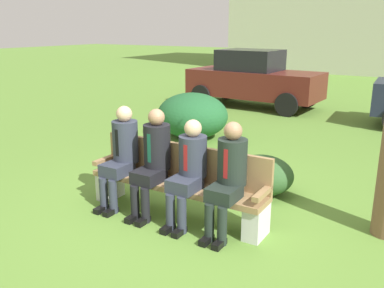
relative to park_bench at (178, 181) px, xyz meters
The scene contains 9 objects.
ground_plane 0.45m from the park_bench, ahead, with size 80.00×80.00×0.00m, color #5A8532.
park_bench is the anchor object (origin of this frame).
seated_man_leftmost 0.87m from the park_bench, behind, with size 0.34×0.72×1.34m.
seated_man_centerleft 0.44m from the park_bench, 156.33° to the right, with size 0.34×0.72×1.35m.
seated_man_centerright 0.39m from the park_bench, 28.52° to the right, with size 0.34×0.72×1.28m.
seated_man_rightmost 0.83m from the park_bench, ahead, with size 0.34×0.72×1.31m.
shrub_near_bench 3.83m from the park_bench, 118.58° to the left, with size 1.56×1.43×0.97m, color #215B2F.
shrub_mid_lawn 1.37m from the park_bench, 60.96° to the left, with size 0.89×0.82×0.56m, color #2F5329.
parked_car_near 7.71m from the park_bench, 106.34° to the left, with size 3.98×1.88×1.68m.
Camera 1 is at (2.60, -4.09, 2.33)m, focal length 38.80 mm.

